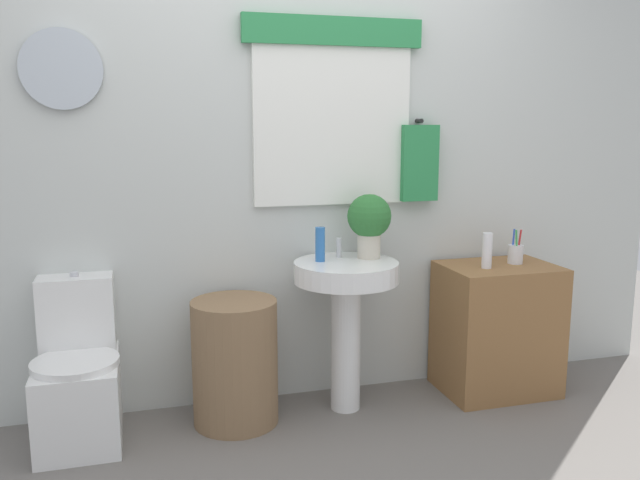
{
  "coord_description": "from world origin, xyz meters",
  "views": [
    {
      "loc": [
        -0.77,
        -2.17,
        1.45
      ],
      "look_at": [
        0.08,
        0.8,
        0.89
      ],
      "focal_mm": 36.92,
      "sensor_mm": 36.0,
      "label": 1
    }
  ],
  "objects_px": {
    "potted_plant": "(369,220)",
    "toothbrush_cup": "(515,254)",
    "lotion_bottle": "(487,251)",
    "toilet": "(78,379)",
    "laundry_hamper": "(235,362)",
    "soap_bottle": "(320,244)",
    "pedestal_sink": "(346,298)",
    "wooden_cabinet": "(497,328)"
  },
  "relations": [
    {
      "from": "toilet",
      "to": "potted_plant",
      "type": "xyz_separation_m",
      "value": [
        1.42,
        0.02,
        0.68
      ]
    },
    {
      "from": "pedestal_sink",
      "to": "potted_plant",
      "type": "relative_size",
      "value": 2.36
    },
    {
      "from": "laundry_hamper",
      "to": "lotion_bottle",
      "type": "distance_m",
      "value": 1.41
    },
    {
      "from": "toilet",
      "to": "wooden_cabinet",
      "type": "bearing_deg",
      "value": -0.97
    },
    {
      "from": "wooden_cabinet",
      "to": "lotion_bottle",
      "type": "height_order",
      "value": "lotion_bottle"
    },
    {
      "from": "wooden_cabinet",
      "to": "toothbrush_cup",
      "type": "relative_size",
      "value": 3.77
    },
    {
      "from": "toilet",
      "to": "wooden_cabinet",
      "type": "distance_m",
      "value": 2.14
    },
    {
      "from": "toilet",
      "to": "laundry_hamper",
      "type": "relative_size",
      "value": 1.24
    },
    {
      "from": "pedestal_sink",
      "to": "toothbrush_cup",
      "type": "xyz_separation_m",
      "value": [
        0.96,
        0.02,
        0.17
      ]
    },
    {
      "from": "pedestal_sink",
      "to": "potted_plant",
      "type": "distance_m",
      "value": 0.41
    },
    {
      "from": "laundry_hamper",
      "to": "lotion_bottle",
      "type": "xyz_separation_m",
      "value": [
        1.32,
        -0.04,
        0.49
      ]
    },
    {
      "from": "pedestal_sink",
      "to": "toothbrush_cup",
      "type": "height_order",
      "value": "toothbrush_cup"
    },
    {
      "from": "pedestal_sink",
      "to": "lotion_bottle",
      "type": "distance_m",
      "value": 0.79
    },
    {
      "from": "potted_plant",
      "to": "toothbrush_cup",
      "type": "bearing_deg",
      "value": -2.78
    },
    {
      "from": "wooden_cabinet",
      "to": "pedestal_sink",
      "type": "bearing_deg",
      "value": 180.0
    },
    {
      "from": "laundry_hamper",
      "to": "soap_bottle",
      "type": "height_order",
      "value": "soap_bottle"
    },
    {
      "from": "toilet",
      "to": "lotion_bottle",
      "type": "height_order",
      "value": "lotion_bottle"
    },
    {
      "from": "laundry_hamper",
      "to": "pedestal_sink",
      "type": "bearing_deg",
      "value": 0.0
    },
    {
      "from": "potted_plant",
      "to": "lotion_bottle",
      "type": "relative_size",
      "value": 1.75
    },
    {
      "from": "toilet",
      "to": "potted_plant",
      "type": "distance_m",
      "value": 1.57
    },
    {
      "from": "laundry_hamper",
      "to": "soap_bottle",
      "type": "bearing_deg",
      "value": 6.45
    },
    {
      "from": "toilet",
      "to": "wooden_cabinet",
      "type": "xyz_separation_m",
      "value": [
        2.14,
        -0.04,
        0.06
      ]
    },
    {
      "from": "potted_plant",
      "to": "toothbrush_cup",
      "type": "xyz_separation_m",
      "value": [
        0.82,
        -0.04,
        -0.21
      ]
    },
    {
      "from": "toilet",
      "to": "toothbrush_cup",
      "type": "distance_m",
      "value": 2.29
    },
    {
      "from": "soap_bottle",
      "to": "toothbrush_cup",
      "type": "height_order",
      "value": "soap_bottle"
    },
    {
      "from": "potted_plant",
      "to": "toothbrush_cup",
      "type": "height_order",
      "value": "potted_plant"
    },
    {
      "from": "toilet",
      "to": "potted_plant",
      "type": "bearing_deg",
      "value": 0.95
    },
    {
      "from": "pedestal_sink",
      "to": "toothbrush_cup",
      "type": "bearing_deg",
      "value": 1.19
    },
    {
      "from": "potted_plant",
      "to": "soap_bottle",
      "type": "bearing_deg",
      "value": -177.8
    },
    {
      "from": "toilet",
      "to": "lotion_bottle",
      "type": "distance_m",
      "value": 2.1
    },
    {
      "from": "wooden_cabinet",
      "to": "potted_plant",
      "type": "relative_size",
      "value": 2.15
    },
    {
      "from": "lotion_bottle",
      "to": "toilet",
      "type": "bearing_deg",
      "value": 177.85
    },
    {
      "from": "potted_plant",
      "to": "toothbrush_cup",
      "type": "relative_size",
      "value": 1.76
    },
    {
      "from": "toothbrush_cup",
      "to": "toilet",
      "type": "bearing_deg",
      "value": 179.58
    },
    {
      "from": "toilet",
      "to": "lotion_bottle",
      "type": "bearing_deg",
      "value": -2.15
    },
    {
      "from": "toothbrush_cup",
      "to": "laundry_hamper",
      "type": "bearing_deg",
      "value": -179.25
    },
    {
      "from": "toilet",
      "to": "wooden_cabinet",
      "type": "height_order",
      "value": "toilet"
    },
    {
      "from": "lotion_bottle",
      "to": "wooden_cabinet",
      "type": "bearing_deg",
      "value": 21.09
    },
    {
      "from": "pedestal_sink",
      "to": "potted_plant",
      "type": "height_order",
      "value": "potted_plant"
    },
    {
      "from": "pedestal_sink",
      "to": "soap_bottle",
      "type": "relative_size",
      "value": 4.5
    },
    {
      "from": "toilet",
      "to": "pedestal_sink",
      "type": "bearing_deg",
      "value": -1.63
    },
    {
      "from": "soap_bottle",
      "to": "potted_plant",
      "type": "bearing_deg",
      "value": 2.2
    }
  ]
}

